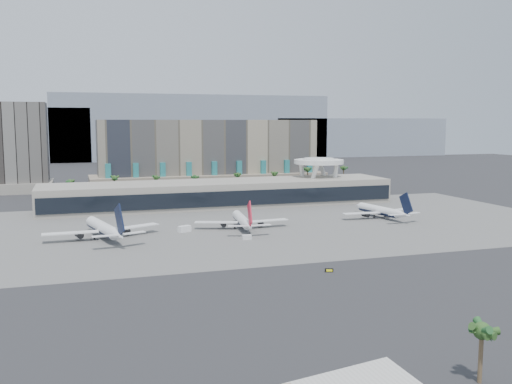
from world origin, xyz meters
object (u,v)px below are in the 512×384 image
object	(u,v)px
service_vehicle_b	(247,237)
taxiway_sign	(329,270)
airliner_right	(381,210)
service_vehicle_a	(184,229)
airliner_left	(104,228)
airliner_centre	(242,220)

from	to	relation	value
service_vehicle_b	taxiway_sign	distance (m)	49.20
airliner_right	service_vehicle_a	distance (m)	85.87
service_vehicle_a	taxiway_sign	size ratio (longest dim) A/B	2.09
airliner_right	taxiway_sign	xyz separation A→B (m)	(-58.84, -73.98, -2.71)
airliner_left	taxiway_sign	bearing A→B (deg)	-62.57
airliner_centre	service_vehicle_b	world-z (taller)	airliner_centre
airliner_left	service_vehicle_a	bearing A→B (deg)	-6.07
airliner_centre	service_vehicle_a	world-z (taller)	airliner_centre
airliner_centre	airliner_right	world-z (taller)	airliner_centre
airliner_right	service_vehicle_b	distance (m)	72.32
service_vehicle_a	airliner_right	bearing A→B (deg)	-19.16
airliner_centre	airliner_right	size ratio (longest dim) A/B	1.02
airliner_right	service_vehicle_b	xyz separation A→B (m)	(-67.61, -25.57, -2.40)
airliner_centre	service_vehicle_a	bearing A→B (deg)	-173.90
airliner_left	taxiway_sign	distance (m)	85.87
airliner_centre	service_vehicle_b	bearing A→B (deg)	-95.44
airliner_left	airliner_right	world-z (taller)	airliner_left
airliner_centre	taxiway_sign	distance (m)	68.60
airliner_centre	service_vehicle_a	distance (m)	22.56
service_vehicle_b	taxiway_sign	bearing A→B (deg)	-75.88
airliner_right	taxiway_sign	distance (m)	94.56
airliner_centre	service_vehicle_b	distance (m)	20.62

